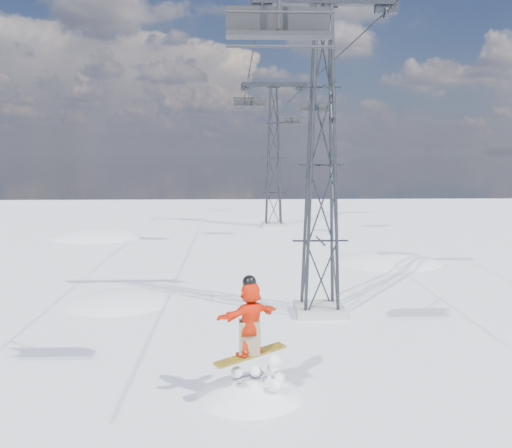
% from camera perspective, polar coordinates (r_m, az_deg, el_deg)
% --- Properties ---
extents(ground, '(120.00, 120.00, 0.00)m').
position_cam_1_polar(ground, '(14.08, 8.02, -17.98)').
color(ground, white).
rests_on(ground, ground).
extents(snow_terrain, '(39.00, 37.00, 22.00)m').
position_cam_1_polar(snow_terrain, '(37.26, -6.00, -17.53)').
color(snow_terrain, white).
rests_on(snow_terrain, ground).
extents(lift_tower_near, '(5.20, 1.80, 11.43)m').
position_cam_1_polar(lift_tower_near, '(20.78, 6.56, 5.75)').
color(lift_tower_near, '#999999').
rests_on(lift_tower_near, ground).
extents(lift_tower_far, '(5.20, 1.80, 11.43)m').
position_cam_1_polar(lift_tower_far, '(45.64, 1.77, 6.55)').
color(lift_tower_far, '#999999').
rests_on(lift_tower_far, ground).
extents(haul_cables, '(4.46, 51.00, 0.06)m').
position_cam_1_polar(haul_cables, '(32.55, 3.51, 15.79)').
color(haul_cables, black).
rests_on(haul_cables, ground).
extents(lift_chair_near, '(2.23, 0.64, 2.76)m').
position_cam_1_polar(lift_chair_near, '(12.68, 2.28, 19.33)').
color(lift_chair_near, black).
rests_on(lift_chair_near, ground).
extents(lift_chair_mid, '(2.04, 0.59, 2.53)m').
position_cam_1_polar(lift_chair_mid, '(37.85, 6.06, 11.47)').
color(lift_chair_mid, black).
rests_on(lift_chair_mid, ground).
extents(lift_chair_far, '(1.94, 0.56, 2.41)m').
position_cam_1_polar(lift_chair_far, '(35.07, -0.65, 12.02)').
color(lift_chair_far, black).
rests_on(lift_chair_far, ground).
extents(lift_chair_extra, '(2.00, 0.57, 2.48)m').
position_cam_1_polar(lift_chair_extra, '(54.94, 3.45, 10.20)').
color(lift_chair_extra, black).
rests_on(lift_chair_extra, ground).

